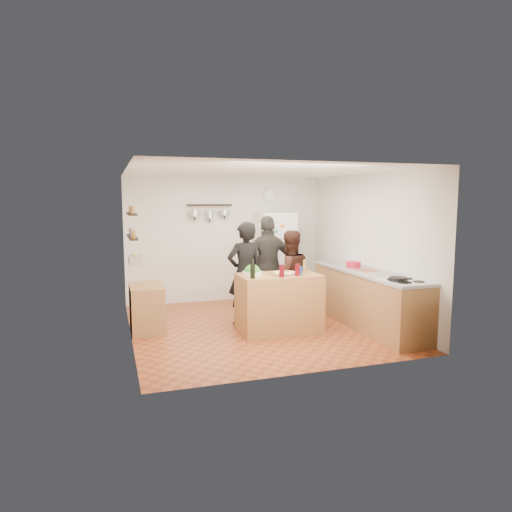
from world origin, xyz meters
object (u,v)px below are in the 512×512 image
object	(u,v)px
salt_canister	(300,271)
person_center	(289,277)
counter_run	(368,299)
fridge	(275,257)
person_back	(269,266)
person_left	(245,273)
prep_island	(279,303)
pepper_mill	(305,267)
salad_bowl	(252,273)
skillet	(398,279)
wine_bottle	(253,271)
side_table	(147,308)
red_bowl	(353,265)
wall_clock	(270,195)

from	to	relation	value
salt_canister	person_center	world-z (taller)	person_center
counter_run	fridge	distance (m)	2.46
person_back	person_left	bearing A→B (deg)	42.36
prep_island	pepper_mill	size ratio (longest dim) A/B	7.75
person_center	salad_bowl	bearing A→B (deg)	25.94
skillet	wine_bottle	bearing A→B (deg)	154.74
fridge	side_table	distance (m)	3.10
person_back	side_table	size ratio (longest dim) A/B	2.23
prep_island	person_back	size ratio (longest dim) A/B	0.70
salt_canister	counter_run	distance (m)	1.29
counter_run	salad_bowl	bearing A→B (deg)	173.10
red_bowl	fridge	distance (m)	2.03
salad_bowl	pepper_mill	bearing A→B (deg)	0.00
salad_bowl	person_back	distance (m)	1.10
person_back	wine_bottle	bearing A→B (deg)	68.24
person_left	salt_canister	bearing A→B (deg)	123.84
pepper_mill	person_back	xyz separation A→B (m)	(-0.28, 0.92, -0.10)
prep_island	skillet	world-z (taller)	skillet
person_back	prep_island	bearing A→B (deg)	87.65
wine_bottle	skillet	bearing A→B (deg)	-25.26
counter_run	person_center	bearing A→B (deg)	150.68
salad_bowl	person_back	bearing A→B (deg)	57.33
red_bowl	side_table	size ratio (longest dim) A/B	0.30
person_back	wall_clock	bearing A→B (deg)	-102.94
skillet	wall_clock	bearing A→B (deg)	100.36
wine_bottle	pepper_mill	xyz separation A→B (m)	(0.95, 0.27, -0.03)
salt_canister	skillet	xyz separation A→B (m)	(1.08, -0.99, -0.03)
salad_bowl	person_left	distance (m)	0.55
salad_bowl	person_back	xyz separation A→B (m)	(0.59, 0.92, -0.05)
wall_clock	side_table	xyz separation A→B (m)	(-2.69, -1.77, -1.78)
skillet	wall_clock	xyz separation A→B (m)	(-0.65, 3.56, 1.20)
prep_island	salad_bowl	distance (m)	0.64
person_back	side_table	bearing A→B (deg)	15.36
counter_run	side_table	xyz separation A→B (m)	(-3.44, 0.86, -0.09)
salad_bowl	skillet	size ratio (longest dim) A/B	1.16
salt_canister	fridge	bearing A→B (deg)	79.24
side_table	red_bowl	bearing A→B (deg)	-7.75
pepper_mill	wall_clock	distance (m)	2.68
skillet	side_table	xyz separation A→B (m)	(-3.34, 1.79, -0.58)
skillet	red_bowl	world-z (taller)	red_bowl
skillet	counter_run	bearing A→B (deg)	83.84
person_center	skillet	size ratio (longest dim) A/B	5.96
pepper_mill	salt_canister	xyz separation A→B (m)	(-0.15, -0.17, -0.02)
person_center	wall_clock	distance (m)	2.45
counter_run	person_back	bearing A→B (deg)	138.59
prep_island	wall_clock	distance (m)	3.07
person_center	counter_run	distance (m)	1.33
counter_run	wall_clock	world-z (taller)	wall_clock
prep_island	fridge	world-z (taller)	fridge
fridge	side_table	bearing A→B (deg)	-151.85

